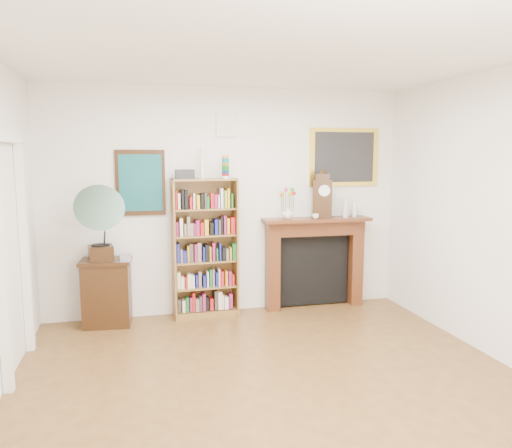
% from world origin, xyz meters
% --- Properties ---
extents(room, '(4.51, 5.01, 2.81)m').
position_xyz_m(room, '(0.00, 0.00, 1.40)').
color(room, brown).
rests_on(room, ground).
extents(door_casing, '(0.08, 1.02, 2.17)m').
position_xyz_m(door_casing, '(-2.21, 1.20, 1.26)').
color(door_casing, white).
rests_on(door_casing, left_wall).
extents(teal_poster, '(0.58, 0.04, 0.78)m').
position_xyz_m(teal_poster, '(-1.05, 2.48, 1.65)').
color(teal_poster, black).
rests_on(teal_poster, back_wall).
extents(small_picture, '(0.26, 0.04, 0.30)m').
position_xyz_m(small_picture, '(0.00, 2.48, 2.35)').
color(small_picture, white).
rests_on(small_picture, back_wall).
extents(gilt_painting, '(0.95, 0.04, 0.75)m').
position_xyz_m(gilt_painting, '(1.55, 2.48, 1.95)').
color(gilt_painting, yellow).
rests_on(gilt_painting, back_wall).
extents(bookshelf, '(0.80, 0.32, 1.95)m').
position_xyz_m(bookshelf, '(-0.31, 2.34, 0.95)').
color(bookshelf, brown).
rests_on(bookshelf, floor).
extents(side_cabinet, '(0.61, 0.46, 0.78)m').
position_xyz_m(side_cabinet, '(-1.47, 2.27, 0.39)').
color(side_cabinet, black).
rests_on(side_cabinet, floor).
extents(fireplace, '(1.40, 0.36, 1.18)m').
position_xyz_m(fireplace, '(1.13, 2.40, 0.70)').
color(fireplace, '#431F0F').
rests_on(fireplace, floor).
extents(gramophone, '(0.62, 0.74, 0.88)m').
position_xyz_m(gramophone, '(-1.52, 2.14, 1.28)').
color(gramophone, black).
rests_on(gramophone, side_cabinet).
extents(cd_stack, '(0.13, 0.13, 0.08)m').
position_xyz_m(cd_stack, '(-1.24, 2.14, 0.82)').
color(cd_stack, '#AFB0BB').
rests_on(cd_stack, side_cabinet).
extents(mantel_clock, '(0.27, 0.21, 0.56)m').
position_xyz_m(mantel_clock, '(1.20, 2.33, 1.45)').
color(mantel_clock, black).
rests_on(mantel_clock, fireplace).
extents(flower_vase, '(0.19, 0.19, 0.15)m').
position_xyz_m(flower_vase, '(0.74, 2.32, 1.26)').
color(flower_vase, silver).
rests_on(flower_vase, fireplace).
extents(teacup, '(0.11, 0.11, 0.06)m').
position_xyz_m(teacup, '(1.09, 2.26, 1.21)').
color(teacup, silver).
rests_on(teacup, fireplace).
extents(bottle_left, '(0.07, 0.07, 0.24)m').
position_xyz_m(bottle_left, '(1.52, 2.32, 1.30)').
color(bottle_left, silver).
rests_on(bottle_left, fireplace).
extents(bottle_right, '(0.06, 0.06, 0.20)m').
position_xyz_m(bottle_right, '(1.66, 2.35, 1.28)').
color(bottle_right, silver).
rests_on(bottle_right, fireplace).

